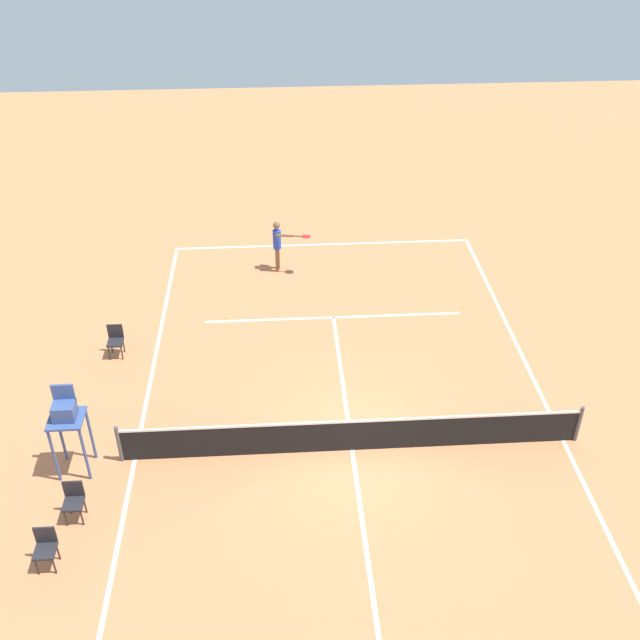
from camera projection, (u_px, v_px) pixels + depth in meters
The scene contains 9 objects.
ground_plane at pixel (352, 450), 18.32m from camera, with size 60.00×60.00×0.00m, color #D37A4C.
court_lines at pixel (352, 450), 18.32m from camera, with size 10.72×21.47×0.01m.
tennis_net at pixel (353, 435), 18.04m from camera, with size 11.32×0.10×1.07m.
player_serving at pixel (278, 242), 25.01m from camera, with size 1.29×0.75×1.83m.
tennis_ball at pixel (227, 317), 23.14m from camera, with size 0.07×0.07×0.07m, color #CCE033.
umpire_chair at pixel (66, 417), 16.91m from camera, with size 0.80×0.80×2.41m.
courtside_chair_near at pixel (45, 547), 15.23m from camera, with size 0.44×0.46×0.95m.
courtside_chair_mid at pixel (115, 339), 21.29m from camera, with size 0.44×0.46×0.95m.
courtside_chair_far at pixel (74, 500), 16.28m from camera, with size 0.44×0.46×0.95m.
Camera 1 is at (1.65, 13.30, 12.92)m, focal length 41.70 mm.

